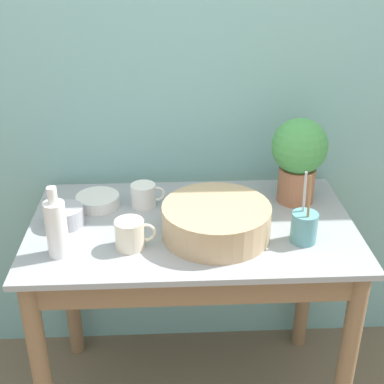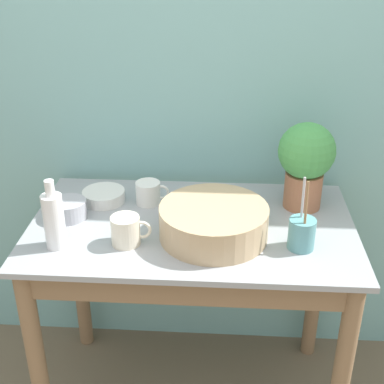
# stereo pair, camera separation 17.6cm
# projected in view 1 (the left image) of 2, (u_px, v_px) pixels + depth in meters

# --- Properties ---
(wall_back) EXTENTS (6.00, 0.05, 2.40)m
(wall_back) POSITION_uv_depth(u_px,v_px,m) (187.00, 78.00, 1.97)
(wall_back) COLOR #7AB2B2
(wall_back) RESTS_ON ground_plane
(counter_table) EXTENTS (1.10, 0.65, 0.80)m
(counter_table) POSITION_uv_depth(u_px,v_px,m) (192.00, 270.00, 1.87)
(counter_table) COLOR #846647
(counter_table) RESTS_ON ground_plane
(potted_plant) EXTENTS (0.20, 0.20, 0.31)m
(potted_plant) POSITION_uv_depth(u_px,v_px,m) (299.00, 155.00, 1.88)
(potted_plant) COLOR #A36647
(potted_plant) RESTS_ON counter_table
(bowl_wash_large) EXTENTS (0.35, 0.35, 0.11)m
(bowl_wash_large) POSITION_uv_depth(u_px,v_px,m) (216.00, 221.00, 1.72)
(bowl_wash_large) COLOR tan
(bowl_wash_large) RESTS_ON counter_table
(bottle_tall) EXTENTS (0.07, 0.07, 0.23)m
(bottle_tall) POSITION_uv_depth(u_px,v_px,m) (56.00, 227.00, 1.60)
(bottle_tall) COLOR white
(bottle_tall) RESTS_ON counter_table
(mug_cream) EXTENTS (0.13, 0.09, 0.09)m
(mug_cream) POSITION_uv_depth(u_px,v_px,m) (130.00, 234.00, 1.66)
(mug_cream) COLOR beige
(mug_cream) RESTS_ON counter_table
(mug_white) EXTENTS (0.12, 0.09, 0.08)m
(mug_white) POSITION_uv_depth(u_px,v_px,m) (144.00, 195.00, 1.91)
(mug_white) COLOR white
(mug_white) RESTS_ON counter_table
(bowl_small_steel) EXTENTS (0.13, 0.13, 0.06)m
(bowl_small_steel) POSITION_uv_depth(u_px,v_px,m) (65.00, 216.00, 1.80)
(bowl_small_steel) COLOR #A8A8B2
(bowl_small_steel) RESTS_ON counter_table
(bowl_small_enamel_white) EXTENTS (0.15, 0.15, 0.04)m
(bowl_small_enamel_white) POSITION_uv_depth(u_px,v_px,m) (98.00, 201.00, 1.92)
(bowl_small_enamel_white) COLOR silver
(bowl_small_enamel_white) RESTS_ON counter_table
(utensil_cup) EXTENTS (0.08, 0.08, 0.23)m
(utensil_cup) POSITION_uv_depth(u_px,v_px,m) (304.00, 227.00, 1.69)
(utensil_cup) COLOR #569399
(utensil_cup) RESTS_ON counter_table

